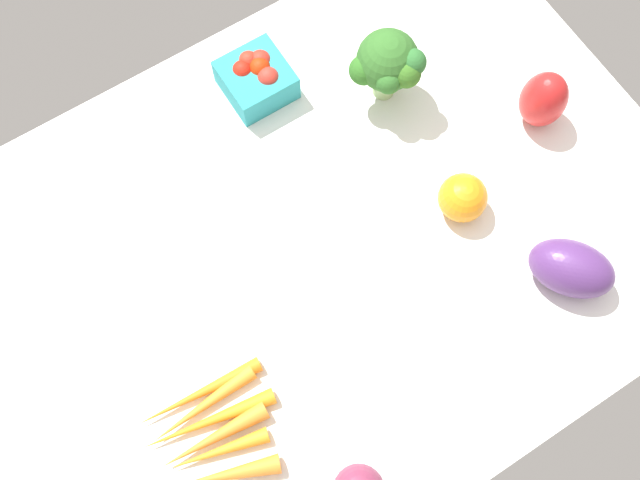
{
  "coord_description": "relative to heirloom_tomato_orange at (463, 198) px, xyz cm",
  "views": [
    {
      "loc": [
        -19.93,
        -31.43,
        105.47
      ],
      "look_at": [
        0.0,
        0.0,
        4.0
      ],
      "focal_mm": 44.24,
      "sensor_mm": 36.0,
      "label": 1
    }
  ],
  "objects": [
    {
      "name": "tablecloth",
      "position": [
        -19.69,
        5.76,
        -4.45
      ],
      "size": [
        104.0,
        76.0,
        2.0
      ],
      "primitive_type": "cube",
      "color": "white",
      "rests_on": "ground"
    },
    {
      "name": "heirloom_tomato_orange",
      "position": [
        0.0,
        0.0,
        0.0
      ],
      "size": [
        6.9,
        6.9,
        6.9
      ],
      "primitive_type": "sphere",
      "color": "orange",
      "rests_on": "tablecloth"
    },
    {
      "name": "eggplant",
      "position": [
        6.1,
        -16.14,
        0.29
      ],
      "size": [
        12.95,
        13.79,
        7.48
      ],
      "primitive_type": "ellipsoid",
      "rotation": [
        0.0,
        0.0,
        2.21
      ],
      "color": "#552F6E",
      "rests_on": "tablecloth"
    },
    {
      "name": "carrot_bunch",
      "position": [
        -45.03,
        -8.5,
        -2.31
      ],
      "size": [
        18.51,
        16.06,
        2.54
      ],
      "color": "orange",
      "rests_on": "tablecloth"
    },
    {
      "name": "bell_pepper_red",
      "position": [
        18.03,
        5.78,
        1.64
      ],
      "size": [
        9.27,
        9.27,
        10.18
      ],
      "primitive_type": "ellipsoid",
      "rotation": [
        0.0,
        0.0,
        4.12
      ],
      "color": "red",
      "rests_on": "tablecloth"
    },
    {
      "name": "broccoli_head",
      "position": [
        1.33,
        20.94,
        4.69
      ],
      "size": [
        10.13,
        10.1,
        12.78
      ],
      "color": "#9FBF7C",
      "rests_on": "tablecloth"
    },
    {
      "name": "berry_basket",
      "position": [
        -14.11,
        32.02,
        -0.41
      ],
      "size": [
        9.47,
        9.47,
        6.23
      ],
      "color": "teal",
      "rests_on": "tablecloth"
    }
  ]
}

